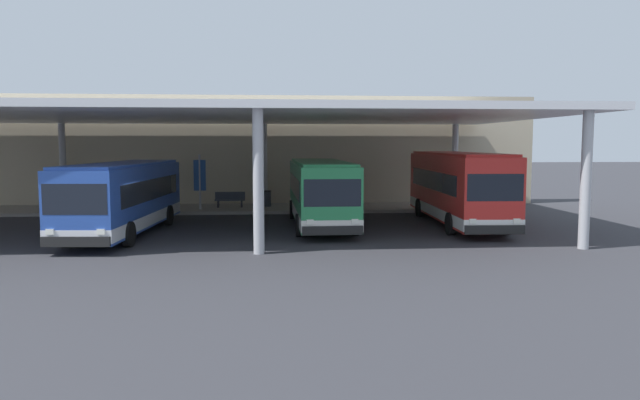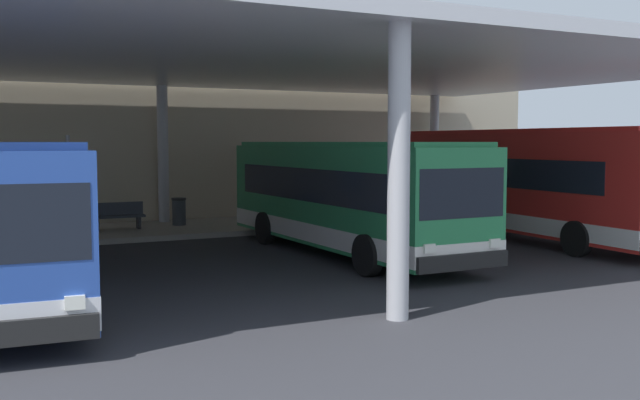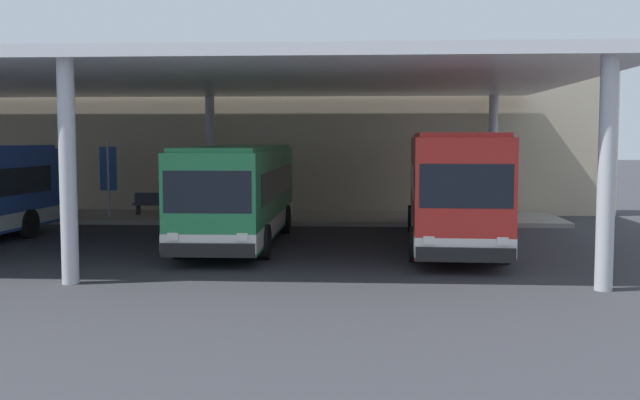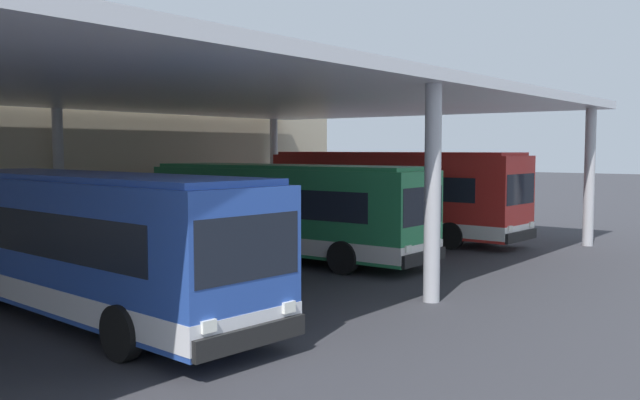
% 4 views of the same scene
% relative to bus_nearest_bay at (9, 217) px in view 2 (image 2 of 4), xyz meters
% --- Properties ---
extents(ground_plane, '(200.00, 200.00, 0.00)m').
position_rel_bus_nearest_bay_xyz_m(ground_plane, '(-0.12, -2.61, -1.66)').
color(ground_plane, '#333338').
extents(bus_nearest_bay, '(3.31, 10.69, 3.17)m').
position_rel_bus_nearest_bay_xyz_m(bus_nearest_bay, '(0.00, 0.00, 0.00)').
color(bus_nearest_bay, '#284CA8').
rests_on(bus_nearest_bay, ground).
extents(bus_second_bay, '(2.81, 10.56, 3.17)m').
position_rel_bus_nearest_bay_xyz_m(bus_second_bay, '(8.88, 1.96, 0.00)').
color(bus_second_bay, '#28844C').
rests_on(bus_second_bay, ground).
extents(bus_middle_bay, '(3.05, 11.43, 3.57)m').
position_rel_bus_nearest_bay_xyz_m(bus_middle_bay, '(15.71, 2.02, 0.19)').
color(bus_middle_bay, red).
rests_on(bus_middle_bay, ground).
extents(bench_waiting, '(1.80, 0.45, 0.92)m').
position_rel_bus_nearest_bay_xyz_m(bench_waiting, '(3.99, 9.21, -0.99)').
color(bench_waiting, '#383D47').
rests_on(bench_waiting, platform_kerb).
extents(trash_bin, '(0.52, 0.52, 0.98)m').
position_rel_bus_nearest_bay_xyz_m(trash_bin, '(6.22, 9.51, -0.98)').
color(trash_bin, '#33383D').
rests_on(trash_bin, platform_kerb).
extents(banner_sign, '(0.70, 0.12, 3.20)m').
position_rel_bus_nearest_bay_xyz_m(banner_sign, '(2.32, 8.33, 0.32)').
color(banner_sign, '#B2B2B7').
rests_on(banner_sign, platform_kerb).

